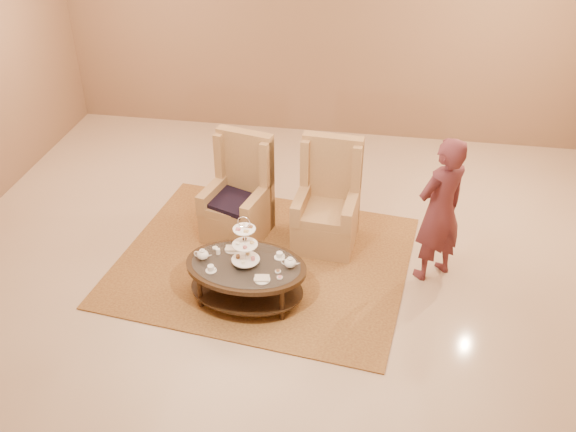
% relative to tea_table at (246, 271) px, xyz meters
% --- Properties ---
extents(ground, '(8.00, 8.00, 0.00)m').
position_rel_tea_table_xyz_m(ground, '(0.27, 0.24, -0.39)').
color(ground, beige).
rests_on(ground, ground).
extents(ceiling, '(8.00, 8.00, 0.02)m').
position_rel_tea_table_xyz_m(ceiling, '(0.27, 0.24, -0.39)').
color(ceiling, white).
rests_on(ceiling, ground).
extents(wall_back, '(8.00, 0.04, 3.50)m').
position_rel_tea_table_xyz_m(wall_back, '(0.27, 4.24, 1.36)').
color(wall_back, '#977152').
rests_on(wall_back, ground).
extents(rug, '(3.56, 3.08, 0.02)m').
position_rel_tea_table_xyz_m(rug, '(0.04, 0.70, -0.38)').
color(rug, '#A87C3B').
rests_on(rug, ground).
extents(tea_table, '(1.32, 0.95, 1.06)m').
position_rel_tea_table_xyz_m(tea_table, '(0.00, 0.00, 0.00)').
color(tea_table, black).
rests_on(tea_table, ground).
extents(armchair_left, '(0.84, 0.86, 1.28)m').
position_rel_tea_table_xyz_m(armchair_left, '(-0.36, 1.23, 0.05)').
color(armchair_left, tan).
rests_on(armchair_left, ground).
extents(armchair_right, '(0.75, 0.78, 1.30)m').
position_rel_tea_table_xyz_m(armchair_right, '(0.71, 1.24, 0.05)').
color(armchair_right, tan).
rests_on(armchair_right, ground).
extents(person, '(0.73, 0.71, 1.69)m').
position_rel_tea_table_xyz_m(person, '(1.94, 0.78, 0.46)').
color(person, brown).
rests_on(person, ground).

